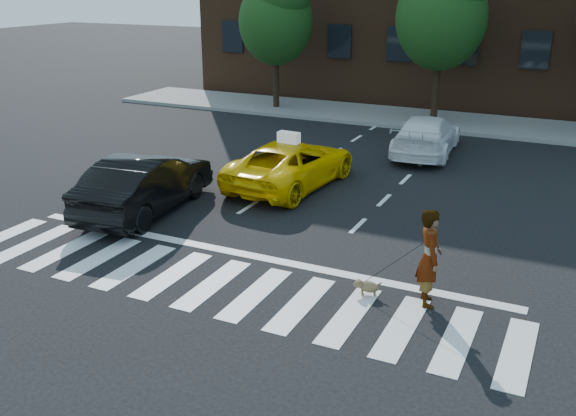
{
  "coord_description": "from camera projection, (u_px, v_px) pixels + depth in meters",
  "views": [
    {
      "loc": [
        6.52,
        -10.06,
        5.99
      ],
      "look_at": [
        0.72,
        2.1,
        1.1
      ],
      "focal_mm": 40.0,
      "sensor_mm": 36.0,
      "label": 1
    }
  ],
  "objects": [
    {
      "name": "woman",
      "position": [
        430.0,
        258.0,
        12.13
      ],
      "size": [
        0.71,
        0.83,
        1.94
      ],
      "primitive_type": "imported",
      "rotation": [
        0.0,
        0.0,
        1.98
      ],
      "color": "#999999",
      "rests_on": "ground"
    },
    {
      "name": "tree_left",
      "position": [
        276.0,
        12.0,
        28.94
      ],
      "size": [
        3.39,
        3.38,
        6.5
      ],
      "color": "black",
      "rests_on": "ground"
    },
    {
      "name": "ground",
      "position": [
        213.0,
        284.0,
        13.22
      ],
      "size": [
        120.0,
        120.0,
        0.0
      ],
      "primitive_type": "plane",
      "color": "black",
      "rests_on": "ground"
    },
    {
      "name": "black_sedan",
      "position": [
        146.0,
        183.0,
        17.07
      ],
      "size": [
        2.16,
        4.91,
        1.57
      ],
      "primitive_type": "imported",
      "rotation": [
        0.0,
        0.0,
        3.25
      ],
      "color": "black",
      "rests_on": "ground"
    },
    {
      "name": "taxi_sign",
      "position": [
        289.0,
        137.0,
        18.75
      ],
      "size": [
        0.67,
        0.33,
        0.32
      ],
      "primitive_type": "cube",
      "rotation": [
        0.0,
        0.0,
        3.06
      ],
      "color": "white",
      "rests_on": "taxi"
    },
    {
      "name": "tree_mid",
      "position": [
        443.0,
        6.0,
        25.77
      ],
      "size": [
        3.69,
        3.69,
        7.1
      ],
      "color": "black",
      "rests_on": "ground"
    },
    {
      "name": "dog",
      "position": [
        366.0,
        286.0,
        12.72
      ],
      "size": [
        0.55,
        0.36,
        0.33
      ],
      "rotation": [
        0.0,
        0.0,
        0.37
      ],
      "color": "#916C49",
      "rests_on": "ground"
    },
    {
      "name": "sidewalk_far",
      "position": [
        424.0,
        119.0,
        28.04
      ],
      "size": [
        30.0,
        4.0,
        0.15
      ],
      "primitive_type": "cube",
      "color": "slate",
      "rests_on": "ground"
    },
    {
      "name": "crosswalk",
      "position": [
        213.0,
        284.0,
        13.22
      ],
      "size": [
        13.0,
        2.4,
        0.01
      ],
      "primitive_type": "cube",
      "color": "silver",
      "rests_on": "ground"
    },
    {
      "name": "white_suv",
      "position": [
        426.0,
        135.0,
        22.64
      ],
      "size": [
        2.26,
        4.87,
        1.38
      ],
      "primitive_type": "imported",
      "rotation": [
        0.0,
        0.0,
        3.21
      ],
      "color": "white",
      "rests_on": "ground"
    },
    {
      "name": "taxi",
      "position": [
        292.0,
        164.0,
        19.21
      ],
      "size": [
        2.7,
        5.13,
        1.38
      ],
      "primitive_type": "imported",
      "rotation": [
        0.0,
        0.0,
        3.06
      ],
      "color": "yellow",
      "rests_on": "ground"
    },
    {
      "name": "stop_line",
      "position": [
        250.0,
        255.0,
        14.57
      ],
      "size": [
        12.0,
        0.3,
        0.01
      ],
      "primitive_type": "cube",
      "color": "silver",
      "rests_on": "ground"
    }
  ]
}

